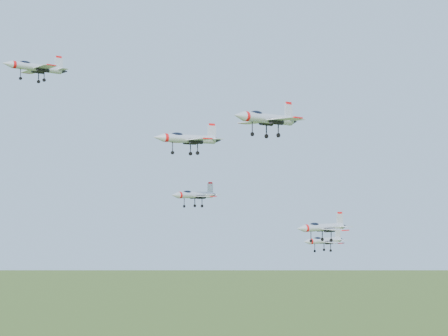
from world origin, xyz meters
name	(u,v)px	position (x,y,z in m)	size (l,w,h in m)	color
jet_lead	(35,67)	(-21.68, 8.55, 155.67)	(11.89, 10.05, 3.21)	#B6BCC4
jet_left_high	(188,139)	(1.27, -4.07, 143.37)	(13.40, 11.11, 3.58)	#B6BCC4
jet_right_high	(266,118)	(6.44, -21.16, 145.44)	(13.60, 11.52, 3.68)	#B6BCC4
jet_left_low	(194,195)	(8.50, 8.75, 133.60)	(11.50, 9.79, 3.13)	#B6BCC4
jet_right_low	(322,227)	(22.14, -13.76, 128.24)	(11.92, 9.94, 3.19)	#B6BCC4
jet_trail	(323,240)	(32.02, -0.99, 124.59)	(10.62, 8.82, 2.84)	#B6BCC4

